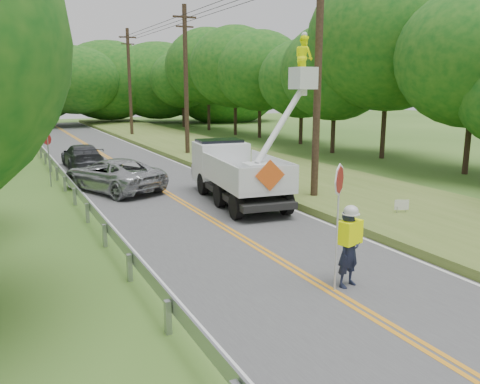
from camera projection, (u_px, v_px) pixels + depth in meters
name	position (u px, v px, depth m)	size (l,w,h in m)	color
ground	(364.00, 312.00, 10.59)	(140.00, 140.00, 0.00)	#345E1E
road	(163.00, 191.00, 22.81)	(7.20, 96.00, 0.03)	#49484B
guardrail	(70.00, 183.00, 21.72)	(0.18, 48.00, 0.77)	#94959C
utility_poles	(231.00, 77.00, 26.52)	(1.60, 43.30, 10.00)	black
tall_grass_verge	(292.00, 176.00, 25.89)	(7.00, 96.00, 0.30)	#4F6A27
treeline_right	(305.00, 64.00, 38.22)	(12.09, 55.79, 12.44)	#332319
treeline_horizon	(67.00, 80.00, 59.14)	(58.50, 14.94, 12.30)	#0F4A15
flagger	(349.00, 243.00, 11.69)	(1.14, 0.62, 3.06)	#191E33
bucket_truck	(236.00, 163.00, 21.05)	(4.14, 7.05, 6.70)	black
suv_silver	(113.00, 175.00, 22.64)	(2.51, 5.45, 1.51)	#A5A6AB
suv_darkgrey	(82.00, 156.00, 29.15)	(1.96, 4.82, 1.40)	#333539
stop_sign_permanent	(48.00, 152.00, 23.41)	(0.41, 0.40, 2.57)	#94959C
yard_sign	(402.00, 206.00, 17.72)	(0.49, 0.25, 0.76)	white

